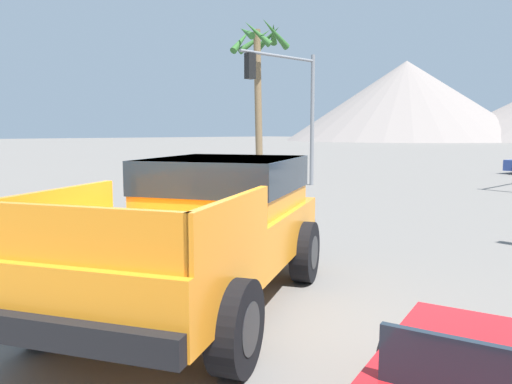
{
  "coord_description": "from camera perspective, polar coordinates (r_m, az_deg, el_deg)",
  "views": [
    {
      "loc": [
        4.75,
        -3.71,
        2.2
      ],
      "look_at": [
        -0.16,
        0.92,
        1.38
      ],
      "focal_mm": 35.0,
      "sensor_mm": 36.0,
      "label": 1
    }
  ],
  "objects": [
    {
      "name": "ground_plane",
      "position": [
        6.42,
        -5.14,
        -13.19
      ],
      "size": [
        320.0,
        320.0,
        0.0
      ],
      "primitive_type": "plane",
      "color": "slate"
    },
    {
      "name": "orange_pickup_truck",
      "position": [
        6.51,
        -5.54,
        -3.22
      ],
      "size": [
        4.21,
        5.4,
        1.84
      ],
      "rotation": [
        0.0,
        0.0,
        0.51
      ],
      "color": "orange",
      "rests_on": "ground_plane"
    },
    {
      "name": "traffic_light_main",
      "position": [
        19.59,
        3.42,
        11.34
      ],
      "size": [
        0.38,
        4.01,
        5.27
      ],
      "rotation": [
        0.0,
        0.0,
        4.71
      ],
      "color": "slate",
      "rests_on": "ground_plane"
    },
    {
      "name": "palm_tree_leaning",
      "position": [
        26.24,
        0.32,
        14.75
      ],
      "size": [
        2.8,
        2.71,
        7.75
      ],
      "color": "brown",
      "rests_on": "ground_plane"
    }
  ]
}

